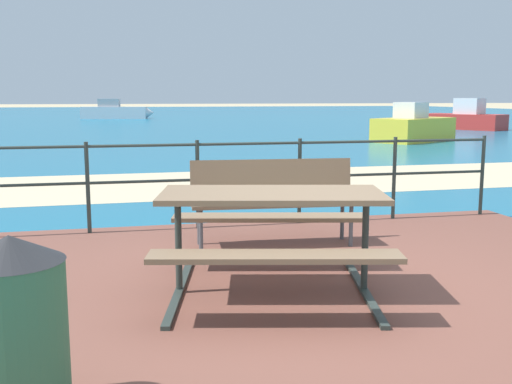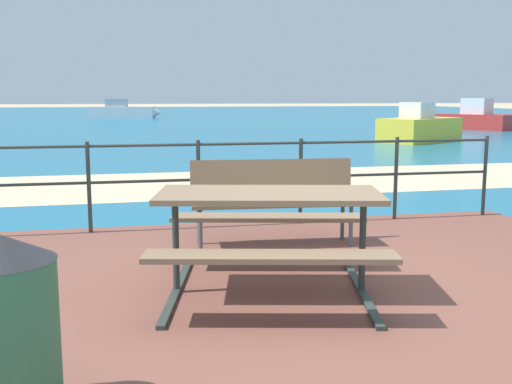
{
  "view_description": "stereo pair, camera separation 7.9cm",
  "coord_description": "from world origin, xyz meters",
  "px_view_note": "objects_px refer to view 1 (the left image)",
  "views": [
    {
      "loc": [
        -1.42,
        -4.23,
        1.52
      ],
      "look_at": [
        -0.1,
        1.6,
        0.57
      ],
      "focal_mm": 42.34,
      "sensor_mm": 36.0,
      "label": 1
    },
    {
      "loc": [
        -1.34,
        -4.24,
        1.52
      ],
      "look_at": [
        -0.1,
        1.6,
        0.57
      ],
      "focal_mm": 42.34,
      "sensor_mm": 36.0,
      "label": 2
    }
  ],
  "objects_px": {
    "picnic_table": "(272,217)",
    "trash_bin": "(14,327)",
    "boat_mid": "(415,128)",
    "boat_far": "(462,119)",
    "boat_near": "(116,112)",
    "park_bench": "(273,193)"
  },
  "relations": [
    {
      "from": "picnic_table",
      "to": "trash_bin",
      "type": "height_order",
      "value": "trash_bin"
    },
    {
      "from": "boat_mid",
      "to": "trash_bin",
      "type": "bearing_deg",
      "value": -154.74
    },
    {
      "from": "picnic_table",
      "to": "boat_mid",
      "type": "xyz_separation_m",
      "value": [
        8.7,
        14.59,
        -0.17
      ]
    },
    {
      "from": "boat_far",
      "to": "picnic_table",
      "type": "bearing_deg",
      "value": 113.17
    },
    {
      "from": "boat_near",
      "to": "boat_far",
      "type": "bearing_deg",
      "value": -35.83
    },
    {
      "from": "picnic_table",
      "to": "trash_bin",
      "type": "distance_m",
      "value": 2.15
    },
    {
      "from": "boat_near",
      "to": "boat_far",
      "type": "height_order",
      "value": "boat_far"
    },
    {
      "from": "picnic_table",
      "to": "park_bench",
      "type": "xyz_separation_m",
      "value": [
        0.39,
        1.48,
        -0.07
      ]
    },
    {
      "from": "boat_mid",
      "to": "park_bench",
      "type": "bearing_deg",
      "value": -154.5
    },
    {
      "from": "boat_near",
      "to": "boat_far",
      "type": "xyz_separation_m",
      "value": [
        15.73,
        -17.06,
        -0.01
      ]
    },
    {
      "from": "trash_bin",
      "to": "boat_far",
      "type": "height_order",
      "value": "boat_far"
    },
    {
      "from": "trash_bin",
      "to": "boat_near",
      "type": "distance_m",
      "value": 39.61
    },
    {
      "from": "boat_near",
      "to": "picnic_table",
      "type": "bearing_deg",
      "value": -76.6
    },
    {
      "from": "trash_bin",
      "to": "boat_near",
      "type": "relative_size",
      "value": 0.17
    },
    {
      "from": "boat_near",
      "to": "boat_mid",
      "type": "relative_size",
      "value": 1.36
    },
    {
      "from": "trash_bin",
      "to": "boat_mid",
      "type": "height_order",
      "value": "boat_mid"
    },
    {
      "from": "picnic_table",
      "to": "boat_near",
      "type": "bearing_deg",
      "value": 104.29
    },
    {
      "from": "boat_far",
      "to": "trash_bin",
      "type": "bearing_deg",
      "value": 112.19
    },
    {
      "from": "park_bench",
      "to": "boat_far",
      "type": "height_order",
      "value": "boat_far"
    },
    {
      "from": "trash_bin",
      "to": "boat_mid",
      "type": "bearing_deg",
      "value": 57.36
    },
    {
      "from": "trash_bin",
      "to": "boat_far",
      "type": "relative_size",
      "value": 0.21
    },
    {
      "from": "boat_near",
      "to": "boat_far",
      "type": "relative_size",
      "value": 1.22
    }
  ]
}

